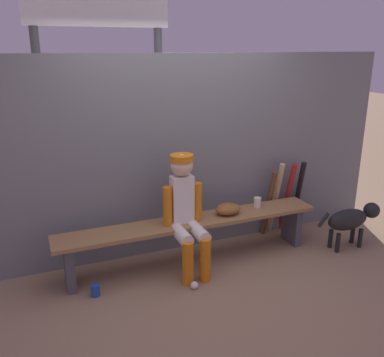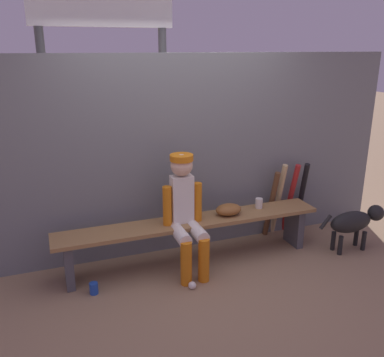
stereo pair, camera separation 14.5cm
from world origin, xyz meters
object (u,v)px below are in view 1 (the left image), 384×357
at_px(scoreboard, 103,20).
at_px(dugout_bench, 192,229).
at_px(baseball, 194,285).
at_px(bat_wood_dark, 269,203).
at_px(baseball_glove, 228,209).
at_px(cup_on_ground, 95,290).
at_px(bat_aluminum_black, 298,195).
at_px(bat_wood_natural, 275,198).
at_px(cup_on_bench, 257,202).
at_px(player_seated, 186,210).
at_px(bat_aluminum_red, 287,197).
at_px(dog, 352,219).

bearing_deg(scoreboard, dugout_bench, -70.80).
bearing_deg(baseball, bat_wood_dark, 30.27).
bearing_deg(bat_wood_dark, baseball_glove, -159.35).
bearing_deg(baseball, cup_on_ground, 164.77).
distance_m(baseball_glove, bat_aluminum_black, 1.16).
bearing_deg(dugout_bench, bat_wood_natural, 13.90).
bearing_deg(dugout_bench, cup_on_bench, 4.49).
relative_size(player_seated, bat_aluminum_black, 1.33).
height_order(dugout_bench, player_seated, player_seated).
relative_size(bat_wood_dark, baseball, 11.33).
bearing_deg(cup_on_bench, baseball, -151.05).
bearing_deg(bat_aluminum_black, cup_on_bench, -161.99).
height_order(bat_wood_dark, cup_on_bench, bat_wood_dark).
xyz_separation_m(baseball_glove, bat_wood_dark, (0.67, 0.25, -0.13)).
height_order(dugout_bench, bat_aluminum_black, bat_aluminum_black).
height_order(bat_aluminum_black, cup_on_bench, bat_aluminum_black).
xyz_separation_m(baseball_glove, bat_wood_natural, (0.80, 0.30, -0.09)).
bearing_deg(bat_aluminum_red, bat_aluminum_black, 2.81).
height_order(bat_aluminum_black, scoreboard, scoreboard).
relative_size(bat_wood_dark, cup_on_ground, 7.62).
distance_m(dugout_bench, bat_wood_natural, 1.25).
bearing_deg(bat_aluminum_red, cup_on_ground, -167.65).
height_order(player_seated, cup_on_ground, player_seated).
bearing_deg(bat_wood_natural, dugout_bench, -166.10).
bearing_deg(bat_aluminum_red, dog, -55.67).
bearing_deg(baseball, baseball_glove, 39.39).
relative_size(player_seated, bat_aluminum_red, 1.32).
relative_size(dugout_bench, dog, 3.32).
relative_size(bat_aluminum_red, baseball, 12.17).
relative_size(player_seated, baseball, 16.10).
distance_m(player_seated, cup_on_ground, 1.13).
xyz_separation_m(baseball_glove, baseball, (-0.59, -0.48, -0.51)).
relative_size(dugout_bench, scoreboard, 0.78).
bearing_deg(baseball, bat_aluminum_red, 26.56).
height_order(baseball_glove, bat_aluminum_black, bat_aluminum_black).
xyz_separation_m(bat_wood_natural, bat_aluminum_black, (0.32, -0.00, -0.01)).
height_order(baseball_glove, bat_wood_natural, bat_wood_natural).
bearing_deg(baseball_glove, cup_on_bench, 9.08).
height_order(bat_aluminum_red, cup_on_ground, bat_aluminum_red).
xyz_separation_m(baseball_glove, dog, (1.39, -0.34, -0.21)).
xyz_separation_m(player_seated, bat_aluminum_red, (1.48, 0.40, -0.21)).
bearing_deg(cup_on_bench, baseball_glove, -170.92).
bearing_deg(bat_aluminum_black, bat_wood_natural, 179.68).
distance_m(bat_wood_dark, scoreboard, 2.87).
distance_m(bat_aluminum_red, scoreboard, 3.00).
bearing_deg(dugout_bench, cup_on_ground, -167.13).
distance_m(bat_aluminum_red, baseball, 1.77).
bearing_deg(dog, bat_wood_natural, 132.65).
relative_size(bat_wood_natural, baseball, 12.25).
xyz_separation_m(bat_wood_dark, bat_wood_natural, (0.12, 0.05, 0.03)).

